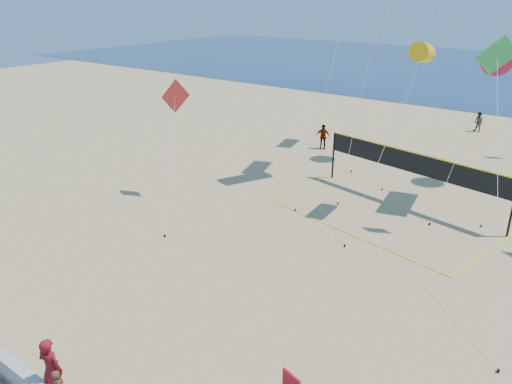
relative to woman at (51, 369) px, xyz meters
The scene contains 10 objects.
ground 3.75m from the woman, 48.00° to the left, with size 120.00×120.00×0.00m, color tan.
woman is the anchor object (origin of this frame).
toddler 0.70m from the woman, 20.31° to the right, with size 0.37×0.24×0.76m, color #582F23.
far_person_0 23.61m from the woman, 103.15° to the left, with size 0.95×0.40×1.63m, color gray.
far_person_3 33.55m from the woman, 87.15° to the left, with size 0.70×0.55×1.45m, color gray.
volleyball_net 17.79m from the woman, 81.88° to the left, with size 11.53×11.41×2.62m.
kite_2 17.87m from the woman, 80.66° to the left, with size 1.16×5.83×7.79m.
kite_3 14.24m from the woman, 121.49° to the left, with size 3.82×4.08×5.86m.
kite_4 17.75m from the woman, 69.33° to the left, with size 3.97×8.68×8.16m.
kite_10 20.91m from the woman, 75.55° to the left, with size 1.97×5.34×7.65m.
Camera 1 is at (7.57, -7.53, 9.69)m, focal length 35.00 mm.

